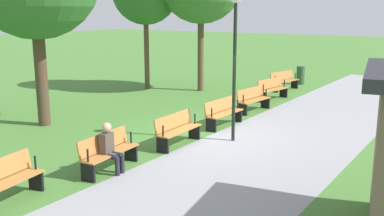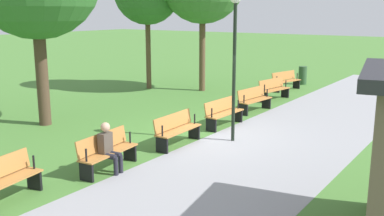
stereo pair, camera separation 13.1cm
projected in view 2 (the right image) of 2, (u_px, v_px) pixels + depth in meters
The scene contains 12 objects.
ground_plane at pixel (204, 135), 13.53m from camera, with size 120.00×120.00×0.00m, color #477A33.
path_paving at pixel (272, 148), 12.27m from camera, with size 32.47×4.24×0.01m, color #939399.
bench_0 at pixel (286, 80), 21.19m from camera, with size 1.79×0.86×0.89m.
bench_1 at pixel (274, 89), 18.89m from camera, with size 1.78×0.76×0.89m.
bench_2 at pixel (254, 99), 16.66m from camera, with size 1.77×0.64×0.89m.
bench_3 at pixel (223, 112), 14.50m from camera, with size 1.74×0.53×0.89m.
bench_4 at pixel (177, 129), 12.44m from camera, with size 1.74×0.53×0.89m.
bench_5 at pixel (107, 151), 10.48m from camera, with size 1.77×0.64×0.89m.
bench_6 at pixel (1, 181), 8.64m from camera, with size 1.78×0.76×0.89m.
person_seated at pixel (109, 146), 10.30m from camera, with size 0.36×0.54×1.20m.
lamp_post at pixel (235, 40), 12.34m from camera, with size 0.32×0.32×4.25m.
trash_bin at pixel (303, 75), 22.89m from camera, with size 0.42×0.42×0.94m, color #2D512D.
Camera 2 is at (10.93, 7.10, 3.71)m, focal length 41.29 mm.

